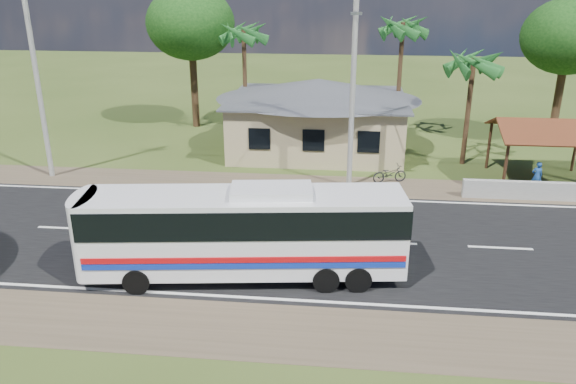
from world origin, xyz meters
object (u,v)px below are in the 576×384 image
person (537,176)px  coach_bus (246,227)px  motorcycle (390,174)px  waiting_shed (547,130)px

person → coach_bus: bearing=35.5°
coach_bus → motorcycle: 12.14m
coach_bus → motorcycle: coach_bus is taller
person → motorcycle: bearing=-6.0°
motorcycle → person: size_ratio=1.21×
waiting_shed → person: size_ratio=3.49×
waiting_shed → person: 2.62m
coach_bus → motorcycle: (5.70, 10.61, -1.48)m
person → waiting_shed: bearing=-115.2°
waiting_shed → coach_bus: coach_bus is taller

